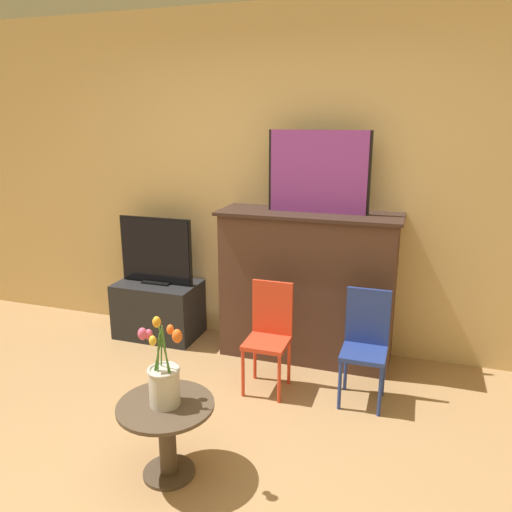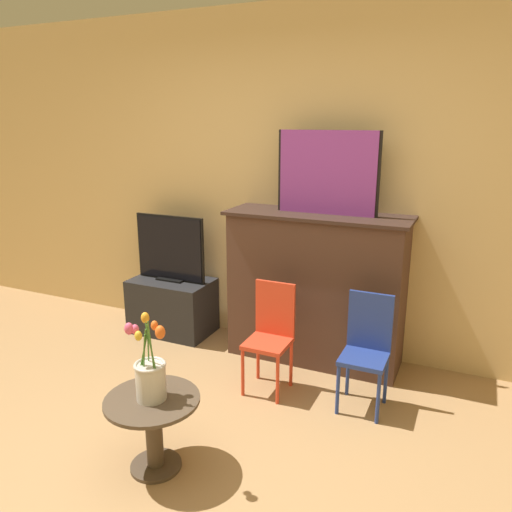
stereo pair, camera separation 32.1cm
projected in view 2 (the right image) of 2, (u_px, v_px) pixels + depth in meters
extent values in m
plane|color=#A87F51|center=(149.00, 509.00, 2.46)|extent=(14.00, 14.00, 0.00)
cube|color=tan|center=(300.00, 184.00, 3.97)|extent=(8.00, 0.06, 2.70)
cube|color=#4C3328|center=(316.00, 288.00, 3.86)|extent=(1.33, 0.43, 1.18)
cube|color=#35231C|center=(318.00, 215.00, 3.70)|extent=(1.39, 0.47, 0.02)
cube|color=black|center=(327.00, 173.00, 3.61)|extent=(0.76, 0.02, 0.60)
cube|color=purple|center=(327.00, 173.00, 3.60)|extent=(0.72, 0.02, 0.60)
cube|color=#232326|center=(173.00, 306.00, 4.45)|extent=(0.71, 0.44, 0.48)
cube|color=black|center=(171.00, 279.00, 4.39)|extent=(0.25, 0.12, 0.02)
cube|color=black|center=(170.00, 248.00, 4.32)|extent=(0.66, 0.02, 0.57)
cube|color=black|center=(170.00, 248.00, 4.31)|extent=(0.63, 0.02, 0.54)
cylinder|color=red|center=(243.00, 373.00, 3.42)|extent=(0.02, 0.02, 0.35)
cylinder|color=red|center=(278.00, 380.00, 3.32)|extent=(0.02, 0.02, 0.35)
cylinder|color=red|center=(258.00, 357.00, 3.65)|extent=(0.02, 0.02, 0.35)
cylinder|color=red|center=(291.00, 364.00, 3.54)|extent=(0.02, 0.02, 0.35)
cube|color=red|center=(268.00, 343.00, 3.43)|extent=(0.29, 0.29, 0.03)
cube|color=red|center=(275.00, 308.00, 3.49)|extent=(0.29, 0.02, 0.39)
cylinder|color=navy|center=(338.00, 390.00, 3.20)|extent=(0.02, 0.02, 0.35)
cylinder|color=navy|center=(378.00, 399.00, 3.10)|extent=(0.02, 0.02, 0.35)
cylinder|color=navy|center=(348.00, 372.00, 3.43)|extent=(0.02, 0.02, 0.35)
cylinder|color=navy|center=(386.00, 380.00, 3.33)|extent=(0.02, 0.02, 0.35)
cube|color=navy|center=(364.00, 359.00, 3.22)|extent=(0.29, 0.29, 0.03)
cube|color=navy|center=(370.00, 321.00, 3.28)|extent=(0.29, 0.02, 0.39)
cylinder|color=#4C3D2D|center=(156.00, 465.00, 2.75)|extent=(0.28, 0.28, 0.02)
cylinder|color=#4C3D2D|center=(154.00, 435.00, 2.70)|extent=(0.09, 0.09, 0.41)
cylinder|color=#4C3D2D|center=(152.00, 400.00, 2.64)|extent=(0.51, 0.51, 0.02)
cylinder|color=beige|center=(151.00, 382.00, 2.61)|extent=(0.16, 0.16, 0.20)
torus|color=beige|center=(150.00, 365.00, 2.59)|extent=(0.17, 0.17, 0.02)
cylinder|color=#477A2D|center=(152.00, 351.00, 2.54)|extent=(0.05, 0.03, 0.31)
ellipsoid|color=orange|center=(154.00, 326.00, 2.47)|extent=(0.04, 0.04, 0.05)
cylinder|color=#477A2D|center=(144.00, 353.00, 2.57)|extent=(0.04, 0.02, 0.27)
ellipsoid|color=#E0517A|center=(135.00, 330.00, 2.53)|extent=(0.04, 0.04, 0.05)
cylinder|color=#477A2D|center=(144.00, 352.00, 2.56)|extent=(0.07, 0.04, 0.28)
ellipsoid|color=#E0517A|center=(129.00, 329.00, 2.52)|extent=(0.05, 0.05, 0.06)
cylinder|color=#477A2D|center=(148.00, 348.00, 2.59)|extent=(0.05, 0.06, 0.30)
ellipsoid|color=orange|center=(145.00, 318.00, 2.61)|extent=(0.04, 0.04, 0.06)
cylinder|color=#477A2D|center=(152.00, 352.00, 2.54)|extent=(0.09, 0.05, 0.30)
ellipsoid|color=orange|center=(160.00, 332.00, 2.44)|extent=(0.05, 0.05, 0.07)
cylinder|color=#477A2D|center=(144.00, 357.00, 2.56)|extent=(0.02, 0.03, 0.24)
ellipsoid|color=gold|center=(138.00, 336.00, 2.51)|extent=(0.04, 0.04, 0.05)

